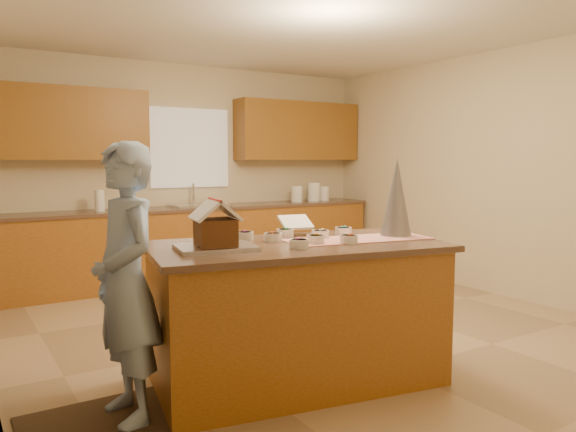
{
  "coord_description": "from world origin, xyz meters",
  "views": [
    {
      "loc": [
        -2.72,
        -3.97,
        1.5
      ],
      "look_at": [
        -0.1,
        0.2,
        1.0
      ],
      "focal_mm": 34.52,
      "sensor_mm": 36.0,
      "label": 1
    }
  ],
  "objects_px": {
    "gingerbread_house": "(215,228)",
    "island_base": "(297,316)",
    "boy": "(126,282)",
    "tinsel_tree": "(397,197)"
  },
  "relations": [
    {
      "from": "gingerbread_house",
      "to": "island_base",
      "type": "bearing_deg",
      "value": -5.09
    },
    {
      "from": "boy",
      "to": "gingerbread_house",
      "type": "relative_size",
      "value": 4.77
    },
    {
      "from": "island_base",
      "to": "tinsel_tree",
      "type": "height_order",
      "value": "tinsel_tree"
    },
    {
      "from": "tinsel_tree",
      "to": "gingerbread_house",
      "type": "bearing_deg",
      "value": 174.02
    },
    {
      "from": "tinsel_tree",
      "to": "gingerbread_house",
      "type": "xyz_separation_m",
      "value": [
        -1.37,
        0.14,
        -0.15
      ]
    },
    {
      "from": "island_base",
      "to": "boy",
      "type": "height_order",
      "value": "boy"
    },
    {
      "from": "island_base",
      "to": "boy",
      "type": "xyz_separation_m",
      "value": [
        -1.13,
        0.05,
        0.36
      ]
    },
    {
      "from": "island_base",
      "to": "tinsel_tree",
      "type": "distance_m",
      "value": 1.12
    },
    {
      "from": "gingerbread_house",
      "to": "tinsel_tree",
      "type": "bearing_deg",
      "value": -5.98
    },
    {
      "from": "island_base",
      "to": "gingerbread_house",
      "type": "xyz_separation_m",
      "value": [
        -0.57,
        0.05,
        0.63
      ]
    }
  ]
}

